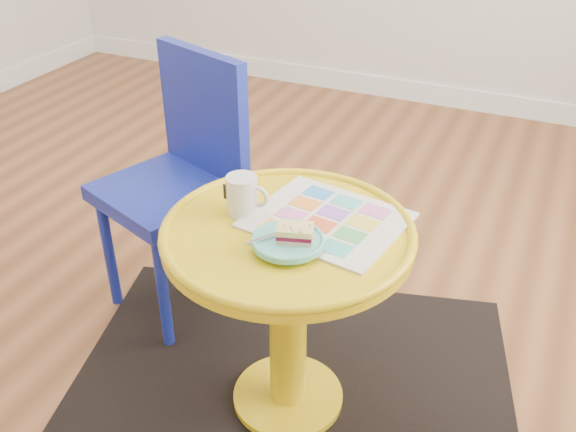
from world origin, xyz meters
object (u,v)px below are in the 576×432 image
at_px(chair, 182,170).
at_px(mug, 243,194).
at_px(plate, 288,242).
at_px(side_table, 288,284).
at_px(newspaper, 327,220).

xyz_separation_m(chair, mug, (0.38, -0.29, 0.15)).
xyz_separation_m(mug, plate, (0.17, -0.10, -0.04)).
height_order(side_table, mug, mug).
height_order(side_table, newspaper, newspaper).
relative_size(side_table, chair, 0.72).
distance_m(side_table, plate, 0.20).
bearing_deg(plate, side_table, 114.43).
relative_size(side_table, mug, 5.53).
bearing_deg(chair, plate, -15.21).
bearing_deg(plate, chair, 144.59).
bearing_deg(chair, newspaper, -2.03).
distance_m(mug, plate, 0.20).
bearing_deg(mug, chair, 140.12).
height_order(chair, mug, chair).
xyz_separation_m(chair, plate, (0.55, -0.39, 0.11)).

